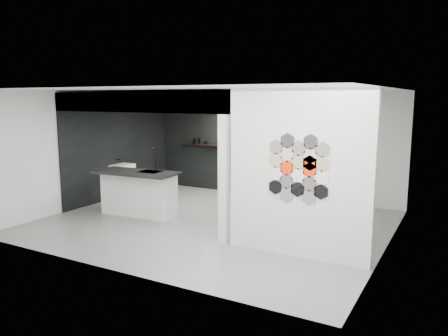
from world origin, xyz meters
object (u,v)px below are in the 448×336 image
partition_panel (298,174)px  wall_basin (122,167)px  bottle_dark (222,142)px  kettle (270,145)px  utensil_cup (206,143)px  kitchen_island (139,192)px  glass_bowl (273,147)px  stockpot (197,141)px  glass_vase (273,145)px

partition_panel → wall_basin: bearing=161.8°
bottle_dark → kettle: bearing=0.0°
wall_basin → utensil_cup: size_ratio=6.48×
wall_basin → bottle_dark: 2.81m
kitchen_island → kettle: kitchen_island is taller
partition_panel → kitchen_island: 4.19m
kettle → utensil_cup: (-2.00, 0.00, -0.04)m
partition_panel → wall_basin: 5.78m
glass_bowl → stockpot: bearing=180.0°
kettle → glass_vase: bearing=-6.4°
glass_bowl → glass_vase: 0.03m
wall_basin → kettle: bearing=31.9°
kitchen_island → utensil_cup: bearing=87.9°
wall_basin → stockpot: bearing=64.1°
kettle → glass_vase: 0.08m
wall_basin → kettle: (3.31, 2.07, 0.55)m
partition_panel → utensil_cup: size_ratio=30.23×
glass_bowl → utensil_cup: bearing=180.0°
stockpot → glass_bowl: (2.39, 0.00, -0.03)m
glass_bowl → wall_basin: bearing=-148.7°
stockpot → kettle: bearing=0.0°
stockpot → kitchen_island: bearing=-82.1°
kettle → partition_panel: bearing=-67.3°
wall_basin → glass_bowl: 4.00m
wall_basin → stockpot: (1.00, 2.07, 0.55)m
glass_bowl → utensil_cup: 2.08m
partition_panel → utensil_cup: partition_panel is taller
glass_bowl → bottle_dark: bearing=180.0°
partition_panel → stockpot: bearing=139.1°
kitchen_island → utensil_cup: (-0.13, 3.11, 0.85)m
wall_basin → glass_bowl: bearing=31.3°
partition_panel → kitchen_island: size_ratio=1.43×
stockpot → utensil_cup: 0.31m
utensil_cup → kitchen_island: bearing=-87.7°
stockpot → glass_vase: bearing=0.0°
kettle → utensil_cup: 2.00m
wall_basin → utensil_cup: bearing=57.7°
stockpot → kettle: size_ratio=0.95×
glass_vase → bottle_dark: bearing=180.0°
partition_panel → utensil_cup: (-4.16, 3.87, -0.03)m
kettle → bottle_dark: kettle is taller
kettle → glass_vase: (0.08, 0.00, -0.01)m
stockpot → kettle: kettle is taller
wall_basin → utensil_cup: 2.50m
glass_bowl → utensil_cup: size_ratio=1.38×
kettle → bottle_dark: bearing=173.6°
wall_basin → stockpot: 2.36m
stockpot → kettle: (2.31, 0.00, 0.01)m
kitchen_island → bottle_dark: 3.26m
partition_panel → stockpot: partition_panel is taller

